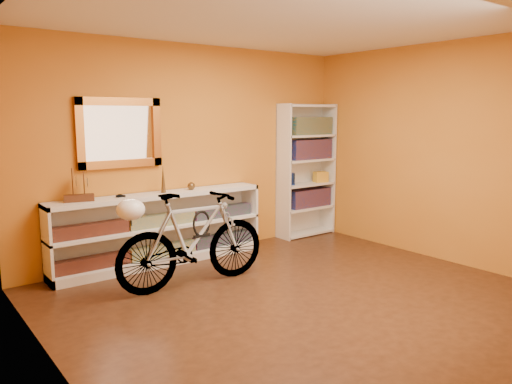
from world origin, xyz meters
TOP-DOWN VIEW (x-y plane):
  - floor at (0.00, 0.00)m, footprint 4.50×4.00m
  - ceiling at (0.00, 0.00)m, footprint 4.50×4.00m
  - back_wall at (0.00, 2.00)m, footprint 4.50×0.01m
  - left_wall at (-2.25, 0.00)m, footprint 0.01×4.00m
  - right_wall at (2.25, 0.00)m, footprint 0.01×4.00m
  - gilt_mirror at (-0.95, 1.97)m, footprint 0.98×0.06m
  - wall_socket at (0.90, 1.99)m, footprint 0.09×0.02m
  - console_unit at (-0.55, 1.81)m, footprint 2.60×0.35m
  - cd_row_lower at (-0.55, 1.79)m, footprint 2.50×0.13m
  - cd_row_upper at (-0.55, 1.79)m, footprint 2.50×0.13m
  - model_ship at (-1.49, 1.81)m, footprint 0.32×0.18m
  - toy_car at (-1.03, 1.81)m, footprint 0.00×0.00m
  - bronze_ornament at (-0.51, 1.81)m, footprint 0.06×0.06m
  - decorative_orb at (-0.14, 1.81)m, footprint 0.09×0.09m
  - bookcase at (1.78, 1.84)m, footprint 0.90×0.30m
  - book_row_a at (1.83, 1.84)m, footprint 0.70×0.22m
  - book_row_b at (1.83, 1.84)m, footprint 0.70×0.22m
  - book_row_c at (1.83, 1.84)m, footprint 0.70×0.22m
  - travel_mug at (1.49, 1.82)m, footprint 0.08×0.08m
  - red_tin at (1.58, 1.87)m, footprint 0.16×0.16m
  - yellow_bag at (2.03, 1.80)m, footprint 0.22×0.18m
  - bicycle at (-0.63, 0.93)m, footprint 0.53×1.71m
  - helmet at (-1.28, 0.97)m, footprint 0.27×0.26m
  - u_lock at (-0.54, 0.92)m, footprint 0.20×0.02m

SIDE VIEW (x-z plane):
  - floor at x=0.00m, z-range -0.01..0.00m
  - cd_row_lower at x=-0.55m, z-range 0.10..0.24m
  - wall_socket at x=0.90m, z-range 0.21..0.29m
  - console_unit at x=-0.55m, z-range 0.00..0.85m
  - bicycle at x=-0.63m, z-range 0.00..0.99m
  - cd_row_upper at x=-0.55m, z-range 0.47..0.60m
  - book_row_a at x=1.83m, z-range 0.42..0.68m
  - u_lock at x=-0.54m, z-range 0.54..0.75m
  - yellow_bag at x=2.03m, z-range 0.77..0.92m
  - toy_car at x=-1.03m, z-range 0.85..0.85m
  - travel_mug at x=1.49m, z-range 0.77..0.94m
  - helmet at x=-1.28m, z-range 0.77..0.97m
  - decorative_orb at x=-0.14m, z-range 0.85..0.94m
  - bookcase at x=1.78m, z-range 0.00..1.90m
  - bronze_ornament at x=-0.51m, z-range 0.85..1.18m
  - model_ship at x=-1.49m, z-range 0.85..1.21m
  - book_row_b at x=1.83m, z-range 1.11..1.40m
  - back_wall at x=0.00m, z-range 0.00..2.60m
  - left_wall at x=-2.25m, z-range 0.00..2.60m
  - right_wall at x=2.25m, z-range 0.00..2.60m
  - gilt_mirror at x=-0.95m, z-range 1.16..1.94m
  - red_tin at x=1.58m, z-range 1.46..1.65m
  - book_row_c at x=1.83m, z-range 1.46..1.71m
  - ceiling at x=0.00m, z-range 2.60..2.61m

